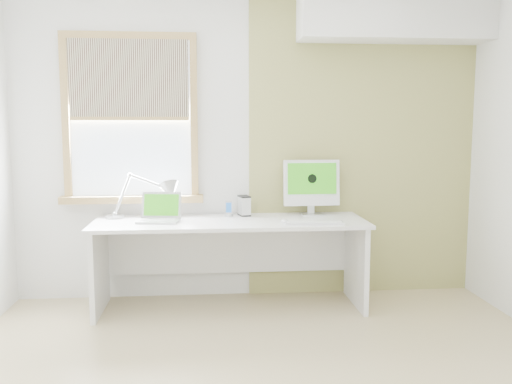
{
  "coord_description": "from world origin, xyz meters",
  "views": [
    {
      "loc": [
        -0.35,
        -2.98,
        1.5
      ],
      "look_at": [
        0.0,
        1.05,
        1.0
      ],
      "focal_mm": 38.33,
      "sensor_mm": 36.0,
      "label": 1
    }
  ],
  "objects": [
    {
      "name": "laptop",
      "position": [
        -0.75,
        1.4,
        0.79
      ],
      "size": [
        0.35,
        0.3,
        0.23
      ],
      "color": "silver",
      "rests_on": "desk"
    },
    {
      "name": "imac",
      "position": [
        0.53,
        1.61,
        0.99
      ],
      "size": [
        0.48,
        0.16,
        0.47
      ],
      "color": "silver",
      "rests_on": "desk"
    },
    {
      "name": "accent_wall",
      "position": [
        1.0,
        1.74,
        1.3
      ],
      "size": [
        2.0,
        0.02,
        2.6
      ],
      "primitive_type": "cube",
      "color": "#9B9852",
      "rests_on": "room"
    },
    {
      "name": "room",
      "position": [
        0.0,
        0.0,
        1.3
      ],
      "size": [
        4.04,
        3.54,
        2.64
      ],
      "color": "tan",
      "rests_on": "ground"
    },
    {
      "name": "mouse",
      "position": [
        0.25,
        1.24,
        0.74
      ],
      "size": [
        0.06,
        0.1,
        0.03
      ],
      "primitive_type": "ellipsoid",
      "rotation": [
        0.0,
        0.0,
        -0.03
      ],
      "color": "white",
      "rests_on": "desk"
    },
    {
      "name": "window",
      "position": [
        -1.0,
        1.71,
        1.54
      ],
      "size": [
        1.2,
        0.14,
        1.42
      ],
      "color": "olive",
      "rests_on": "room"
    },
    {
      "name": "phone_dock",
      "position": [
        -0.19,
        1.57,
        0.77
      ],
      "size": [
        0.08,
        0.08,
        0.13
      ],
      "color": "silver",
      "rests_on": "desk"
    },
    {
      "name": "external_drive",
      "position": [
        -0.05,
        1.61,
        0.81
      ],
      "size": [
        0.11,
        0.15,
        0.17
      ],
      "color": "silver",
      "rests_on": "desk"
    },
    {
      "name": "desk_lamp",
      "position": [
        -0.76,
        1.56,
        0.93
      ],
      "size": [
        0.66,
        0.27,
        0.38
      ],
      "color": "silver",
      "rests_on": "desk"
    },
    {
      "name": "desk",
      "position": [
        -0.18,
        1.44,
        0.53
      ],
      "size": [
        2.2,
        0.7,
        0.73
      ],
      "color": "white",
      "rests_on": "room"
    },
    {
      "name": "soffit",
      "position": [
        1.2,
        1.57,
        2.4
      ],
      "size": [
        1.6,
        0.4,
        0.42
      ],
      "primitive_type": "cube",
      "color": "white",
      "rests_on": "room"
    },
    {
      "name": "keyboard",
      "position": [
        0.47,
        1.16,
        0.74
      ],
      "size": [
        0.46,
        0.16,
        0.02
      ],
      "color": "white",
      "rests_on": "desk"
    }
  ]
}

